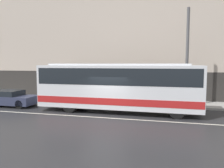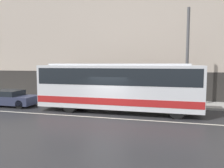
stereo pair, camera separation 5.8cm
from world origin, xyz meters
name	(u,v)px [view 2 (the right image)]	position (x,y,z in m)	size (l,w,h in m)	color
ground_plane	(105,118)	(0.00, 0.00, 0.00)	(60.00, 60.00, 0.00)	#262628
sidewalk	(123,102)	(0.00, 5.53, 0.08)	(60.00, 3.06, 0.15)	gray
building_facade	(127,45)	(0.00, 7.21, 5.08)	(60.00, 0.35, 10.54)	#B7A899
lane_stripe	(105,118)	(0.00, 0.00, 0.00)	(54.00, 0.14, 0.01)	beige
transit_bus	(118,85)	(0.38, 1.93, 1.90)	(11.12, 2.49, 3.37)	silver
sedan_dark_behind	(9,98)	(-8.60, 1.93, 0.60)	(4.51, 1.87, 1.24)	#2D334C
utility_pole_near	(187,58)	(5.12, 4.49, 3.82)	(0.22, 0.22, 7.33)	#4C4C4F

